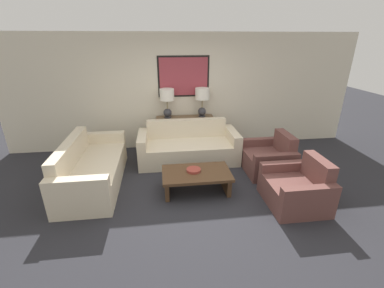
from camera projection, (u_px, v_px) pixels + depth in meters
ground_plane at (198, 196)px, 4.40m from camera, size 20.00×20.00×0.00m
back_wall at (184, 92)px, 6.06m from camera, size 8.28×0.12×2.65m
console_table at (185, 133)px, 6.16m from camera, size 1.34×0.38×0.80m
table_lamp_left at (167, 99)px, 5.80m from camera, size 0.33×0.33×0.67m
table_lamp_right at (202, 98)px, 5.89m from camera, size 0.33×0.33×0.67m
couch_by_back_wall at (188, 148)px, 5.62m from camera, size 2.12×0.91×0.84m
couch_by_side at (92, 169)px, 4.68m from camera, size 0.91×2.12×0.84m
coffee_table at (197, 177)px, 4.45m from camera, size 1.18×0.70×0.38m
decorative_bowl at (194, 170)px, 4.43m from camera, size 0.25×0.25×0.04m
armchair_near_back_wall at (269, 159)px, 5.15m from camera, size 0.86×0.95×0.79m
armchair_near_camera at (297, 189)px, 4.12m from camera, size 0.86×0.95×0.79m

